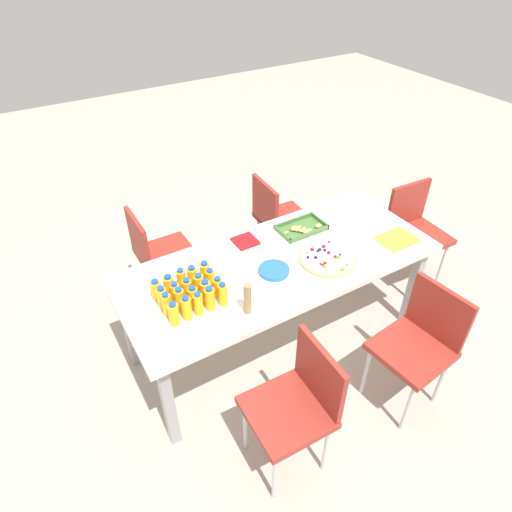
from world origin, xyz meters
TOP-DOWN VIEW (x-y plane):
  - ground_plane at (0.00, 0.00)m, footprint 12.00×12.00m
  - party_table at (0.00, 0.00)m, footprint 2.04×0.85m
  - chair_end at (1.33, 0.05)m, footprint 0.42×0.42m
  - chair_far_right at (0.48, 0.74)m, footprint 0.42×0.42m
  - chair_far_left at (-0.54, 0.80)m, footprint 0.40×0.40m
  - chair_near_left at (-0.38, -0.77)m, footprint 0.42×0.42m
  - chair_near_right at (0.47, -0.80)m, footprint 0.44×0.44m
  - juice_bottle_0 at (-0.78, -0.16)m, footprint 0.06×0.06m
  - juice_bottle_1 at (-0.70, -0.16)m, footprint 0.06×0.06m
  - juice_bottle_2 at (-0.63, -0.16)m, footprint 0.05×0.05m
  - juice_bottle_3 at (-0.56, -0.15)m, footprint 0.06×0.06m
  - juice_bottle_4 at (-0.48, -0.16)m, footprint 0.05×0.05m
  - juice_bottle_5 at (-0.78, -0.08)m, footprint 0.05×0.05m
  - juice_bottle_6 at (-0.71, -0.07)m, footprint 0.06×0.06m
  - juice_bottle_7 at (-0.63, -0.09)m, footprint 0.06×0.06m
  - juice_bottle_8 at (-0.55, -0.09)m, footprint 0.06×0.06m
  - juice_bottle_9 at (-0.48, -0.09)m, footprint 0.06×0.06m
  - juice_bottle_10 at (-0.78, -0.01)m, footprint 0.06×0.06m
  - juice_bottle_11 at (-0.70, 0.00)m, footprint 0.05×0.05m
  - juice_bottle_12 at (-0.63, -0.01)m, footprint 0.05×0.05m
  - juice_bottle_13 at (-0.56, -0.01)m, footprint 0.06×0.06m
  - juice_bottle_14 at (-0.48, 0.00)m, footprint 0.05×0.05m
  - juice_bottle_15 at (-0.79, 0.08)m, footprint 0.06×0.06m
  - juice_bottle_16 at (-0.71, 0.07)m, footprint 0.06×0.06m
  - juice_bottle_17 at (-0.63, 0.07)m, footprint 0.06×0.06m
  - juice_bottle_18 at (-0.56, 0.07)m, footprint 0.06×0.06m
  - juice_bottle_19 at (-0.48, 0.07)m, footprint 0.06×0.06m
  - fruit_pizza at (0.26, -0.15)m, footprint 0.36×0.36m
  - snack_tray at (0.32, 0.21)m, footprint 0.33×0.20m
  - plate_stack at (-0.09, -0.07)m, footprint 0.19×0.19m
  - napkin_stack at (-0.09, 0.28)m, footprint 0.15×0.15m
  - cardboard_tube at (-0.40, -0.29)m, footprint 0.04×0.04m
  - paper_folder at (0.81, -0.22)m, footprint 0.26×0.20m

SIDE VIEW (x-z plane):
  - ground_plane at x=0.00m, z-range 0.00..0.00m
  - chair_end at x=1.33m, z-range 0.09..0.92m
  - chair_far_right at x=0.48m, z-range 0.09..0.92m
  - chair_far_left at x=-0.54m, z-range 0.09..0.92m
  - chair_near_left at x=-0.38m, z-range 0.09..0.92m
  - chair_near_right at x=0.47m, z-range 0.09..0.92m
  - party_table at x=0.00m, z-range 0.30..1.04m
  - paper_folder at x=0.81m, z-range 0.73..0.74m
  - napkin_stack at x=-0.09m, z-range 0.73..0.75m
  - plate_stack at x=-0.09m, z-range 0.73..0.76m
  - fruit_pizza at x=0.26m, z-range 0.72..0.77m
  - snack_tray at x=0.32m, z-range 0.73..0.77m
  - juice_bottle_15 at x=-0.79m, z-range 0.73..0.86m
  - juice_bottle_11 at x=-0.70m, z-range 0.73..0.86m
  - juice_bottle_9 at x=-0.48m, z-range 0.73..0.86m
  - juice_bottle_12 at x=-0.63m, z-range 0.73..0.86m
  - juice_bottle_13 at x=-0.56m, z-range 0.73..0.86m
  - juice_bottle_7 at x=-0.63m, z-range 0.73..0.87m
  - juice_bottle_14 at x=-0.48m, z-range 0.73..0.87m
  - juice_bottle_19 at x=-0.48m, z-range 0.73..0.87m
  - juice_bottle_18 at x=-0.56m, z-range 0.73..0.87m
  - juice_bottle_16 at x=-0.71m, z-range 0.73..0.87m
  - juice_bottle_10 at x=-0.78m, z-range 0.73..0.87m
  - juice_bottle_8 at x=-0.55m, z-range 0.73..0.87m
  - juice_bottle_0 at x=-0.78m, z-range 0.73..0.88m
  - juice_bottle_2 at x=-0.63m, z-range 0.73..0.88m
  - juice_bottle_3 at x=-0.56m, z-range 0.73..0.88m
  - juice_bottle_17 at x=-0.63m, z-range 0.73..0.88m
  - juice_bottle_5 at x=-0.78m, z-range 0.73..0.88m
  - juice_bottle_6 at x=-0.71m, z-range 0.73..0.88m
  - juice_bottle_1 at x=-0.70m, z-range 0.73..0.88m
  - juice_bottle_4 at x=-0.48m, z-range 0.73..0.88m
  - cardboard_tube at x=-0.40m, z-range 0.73..0.93m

